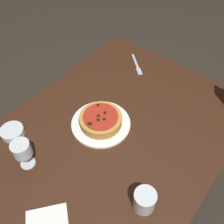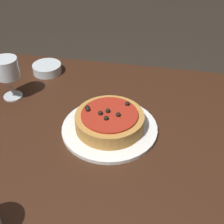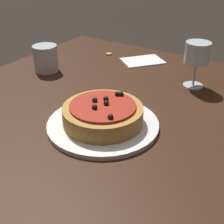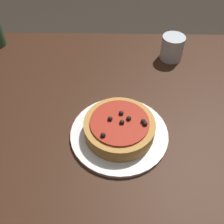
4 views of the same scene
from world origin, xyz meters
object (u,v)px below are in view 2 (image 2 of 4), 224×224
at_px(dinner_plate, 110,128).
at_px(wine_glass, 7,70).
at_px(pizza, 110,120).
at_px(dining_table, 107,169).
at_px(side_bowl, 47,68).

xyz_separation_m(dinner_plate, wine_glass, (-0.36, 0.11, 0.10)).
relative_size(pizza, wine_glass, 1.39).
xyz_separation_m(dining_table, dinner_plate, (-0.01, 0.08, 0.10)).
bearing_deg(wine_glass, pizza, -16.47).
bearing_deg(dining_table, dinner_plate, 95.52).
height_order(pizza, wine_glass, wine_glass).
bearing_deg(dinner_plate, pizza, 162.34).
distance_m(dinner_plate, pizza, 0.03).
relative_size(dining_table, side_bowl, 11.66).
height_order(dining_table, wine_glass, wine_glass).
xyz_separation_m(wine_glass, side_bowl, (0.06, 0.18, -0.09)).
bearing_deg(pizza, dining_table, -84.39).
bearing_deg(pizza, wine_glass, 163.53).
xyz_separation_m(dinner_plate, pizza, (-0.00, 0.00, 0.03)).
height_order(pizza, side_bowl, pizza).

